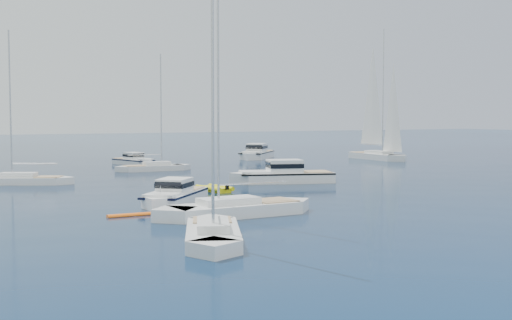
{
  "coord_description": "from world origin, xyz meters",
  "views": [
    {
      "loc": [
        -32.04,
        -25.95,
        6.12
      ],
      "look_at": [
        -4.21,
        25.74,
        2.2
      ],
      "focal_mm": 46.77,
      "sensor_mm": 36.0,
      "label": 1
    }
  ],
  "objects": [
    {
      "name": "motor_cruiser_left",
      "position": [
        -15.2,
        17.4,
        0.0
      ],
      "size": [
        7.59,
        8.08,
        2.23
      ],
      "primitive_type": null,
      "rotation": [
        0.0,
        0.0,
        2.42
      ],
      "color": "white",
      "rests_on": "ground"
    },
    {
      "name": "motor_cruiser_centre",
      "position": [
        -1.18,
        26.27,
        0.0
      ],
      "size": [
        10.71,
        6.16,
        2.69
      ],
      "primitive_type": null,
      "rotation": [
        0.0,
        0.0,
        1.25
      ],
      "color": "white",
      "rests_on": "ground"
    },
    {
      "name": "motor_cruiser_distant",
      "position": [
        13.11,
        57.77,
        0.0
      ],
      "size": [
        9.39,
        9.85,
        2.74
      ],
      "primitive_type": null,
      "rotation": [
        0.0,
        0.0,
        2.4
      ],
      "color": "silver",
      "rests_on": "ground"
    },
    {
      "name": "motor_cruiser_horizon",
      "position": [
        -6.11,
        54.29,
        0.0
      ],
      "size": [
        4.25,
        7.82,
        1.96
      ],
      "primitive_type": null,
      "rotation": [
        0.0,
        0.0,
        3.42
      ],
      "color": "silver",
      "rests_on": "ground"
    },
    {
      "name": "sailboat_fore",
      "position": [
        -18.62,
        3.43,
        0.0
      ],
      "size": [
        6.27,
        10.02,
        14.44
      ],
      "primitive_type": null,
      "rotation": [
        0.0,
        0.0,
        2.73
      ],
      "color": "silver",
      "rests_on": "ground"
    },
    {
      "name": "sailboat_mid_l",
      "position": [
        -14.0,
        10.24,
        0.0
      ],
      "size": [
        11.52,
        3.38,
        16.79
      ],
      "primitive_type": null,
      "rotation": [
        0.0,
        0.0,
        1.61
      ],
      "color": "white",
      "rests_on": "ground"
    },
    {
      "name": "sailboat_centre",
      "position": [
        -7.08,
        44.43,
        0.0
      ],
      "size": [
        9.23,
        2.76,
        13.43
      ],
      "primitive_type": null,
      "rotation": [
        0.0,
        0.0,
        4.67
      ],
      "color": "silver",
      "rests_on": "ground"
    },
    {
      "name": "sailboat_sails_r",
      "position": [
        27.07,
        48.1,
        0.0
      ],
      "size": [
        3.5,
        12.74,
        18.65
      ],
      "primitive_type": null,
      "rotation": [
        0.0,
        0.0,
        3.13
      ],
      "color": "silver",
      "rests_on": "ground"
    },
    {
      "name": "sailboat_far_l",
      "position": [
        -22.31,
        36.12,
        0.0
      ],
      "size": [
        9.68,
        6.79,
        14.18
      ],
      "primitive_type": null,
      "rotation": [
        0.0,
        0.0,
        1.08
      ],
      "color": "white",
      "rests_on": "ground"
    },
    {
      "name": "tender_yellow",
      "position": [
        -9.59,
        22.82,
        0.0
      ],
      "size": [
        2.48,
        3.79,
        0.95
      ],
      "primitive_type": null,
      "rotation": [
        0.0,
        0.0,
        0.16
      ],
      "color": "yellow",
      "rests_on": "ground"
    },
    {
      "name": "kayak_orange",
      "position": [
        -19.48,
        13.2,
        0.0
      ],
      "size": [
        3.25,
        0.58,
        0.3
      ],
      "primitive_type": null,
      "rotation": [
        0.0,
        0.0,
        1.56
      ],
      "color": "#F15C0B",
      "rests_on": "ground"
    }
  ]
}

